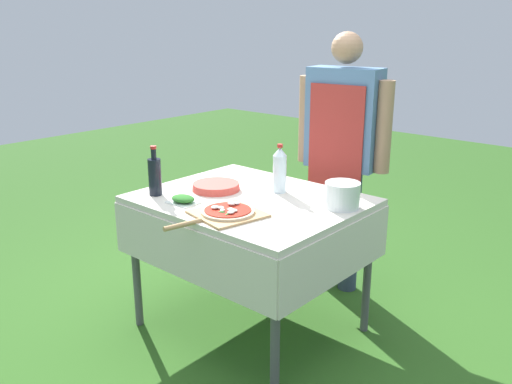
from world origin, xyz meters
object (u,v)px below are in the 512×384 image
object	(u,v)px
oil_bottle	(155,176)
mixing_tub	(342,195)
person_cook	(342,144)
plate_stack	(216,187)
herb_container	(183,199)
water_bottle	(280,170)
pizza_on_peel	(226,213)
prep_table	(250,213)

from	to	relation	value
oil_bottle	mixing_tub	world-z (taller)	oil_bottle
person_cook	plate_stack	distance (m)	0.87
herb_container	person_cook	bearing A→B (deg)	75.17
water_bottle	pizza_on_peel	bearing A→B (deg)	-84.56
prep_table	herb_container	distance (m)	0.38
herb_container	oil_bottle	bearing A→B (deg)	-178.85
water_bottle	oil_bottle	bearing A→B (deg)	-134.45
person_cook	water_bottle	world-z (taller)	person_cook
mixing_tub	herb_container	bearing A→B (deg)	-143.86
mixing_tub	water_bottle	bearing A→B (deg)	-179.61
mixing_tub	plate_stack	size ratio (longest dim) A/B	0.67
plate_stack	herb_container	bearing A→B (deg)	-82.80
oil_bottle	plate_stack	bearing A→B (deg)	56.55
oil_bottle	water_bottle	distance (m)	0.68
person_cook	mixing_tub	bearing A→B (deg)	115.88
prep_table	plate_stack	xyz separation A→B (m)	(-0.24, -0.02, 0.11)
prep_table	pizza_on_peel	distance (m)	0.32
oil_bottle	water_bottle	bearing A→B (deg)	45.55
water_bottle	prep_table	bearing A→B (deg)	-106.40
water_bottle	mixing_tub	size ratio (longest dim) A/B	1.52
pizza_on_peel	plate_stack	xyz separation A→B (m)	(-0.34, 0.27, 0.01)
herb_container	mixing_tub	xyz separation A→B (m)	(0.66, 0.48, 0.05)
pizza_on_peel	herb_container	xyz separation A→B (m)	(-0.30, -0.01, 0.01)
water_bottle	mixing_tub	xyz separation A→B (m)	(0.41, 0.00, -0.06)
mixing_tub	person_cook	bearing A→B (deg)	123.06
person_cook	mixing_tub	xyz separation A→B (m)	(0.38, -0.58, -0.11)
oil_bottle	plate_stack	world-z (taller)	oil_bottle
oil_bottle	pizza_on_peel	bearing A→B (deg)	1.50
prep_table	herb_container	bearing A→B (deg)	-124.22
plate_stack	person_cook	bearing A→B (deg)	68.17
person_cook	herb_container	distance (m)	1.12
pizza_on_peel	mixing_tub	distance (m)	0.60
mixing_tub	plate_stack	bearing A→B (deg)	-163.34
prep_table	pizza_on_peel	xyz separation A→B (m)	(0.10, -0.29, 0.10)
water_bottle	herb_container	bearing A→B (deg)	-118.10
pizza_on_peel	water_bottle	distance (m)	0.49
pizza_on_peel	oil_bottle	distance (m)	0.53
prep_table	pizza_on_peel	world-z (taller)	pizza_on_peel
water_bottle	herb_container	size ratio (longest dim) A/B	1.67
prep_table	oil_bottle	world-z (taller)	oil_bottle
person_cook	pizza_on_peel	size ratio (longest dim) A/B	3.13
pizza_on_peel	plate_stack	world-z (taller)	pizza_on_peel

